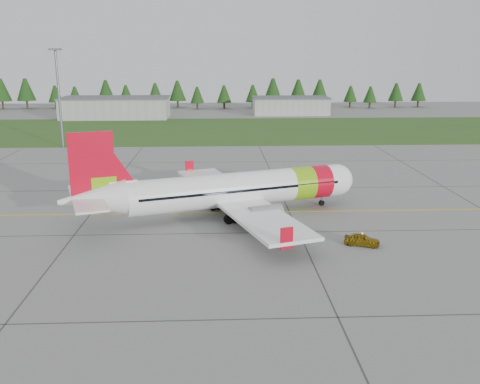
{
  "coord_description": "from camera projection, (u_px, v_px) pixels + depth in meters",
  "views": [
    {
      "loc": [
        0.9,
        -56.64,
        19.61
      ],
      "look_at": [
        3.56,
        4.04,
        3.69
      ],
      "focal_mm": 40.0,
      "sensor_mm": 36.0,
      "label": 1
    }
  ],
  "objects": [
    {
      "name": "service_van",
      "position": [
        82.0,
        135.0,
        114.58
      ],
      "size": [
        1.95,
        1.88,
        4.67
      ],
      "primitive_type": "imported",
      "rotation": [
        0.0,
        0.0,
        0.24
      ],
      "color": "silver",
      "rests_on": "ground"
    },
    {
      "name": "treeline",
      "position": [
        214.0,
        94.0,
        191.77
      ],
      "size": [
        160.0,
        8.0,
        10.0
      ],
      "primitive_type": null,
      "color": "#1C3F14",
      "rests_on": "ground"
    },
    {
      "name": "grass_strip",
      "position": [
        213.0,
        130.0,
        138.91
      ],
      "size": [
        320.0,
        50.0,
        0.03
      ],
      "primitive_type": "cube",
      "color": "#30561E",
      "rests_on": "ground"
    },
    {
      "name": "hangar_east",
      "position": [
        290.0,
        106.0,
        174.11
      ],
      "size": [
        24.0,
        12.0,
        5.2
      ],
      "primitive_type": "cube",
      "color": "#A8A8A3",
      "rests_on": "ground"
    },
    {
      "name": "ground",
      "position": [
        210.0,
        233.0,
        59.67
      ],
      "size": [
        320.0,
        320.0,
        0.0
      ],
      "primitive_type": "plane",
      "color": "gray",
      "rests_on": "ground"
    },
    {
      "name": "floodlight_mast",
      "position": [
        59.0,
        100.0,
        111.83
      ],
      "size": [
        0.5,
        0.5,
        20.0
      ],
      "primitive_type": "cylinder",
      "color": "slate",
      "rests_on": "ground"
    },
    {
      "name": "aircraft",
      "position": [
        232.0,
        190.0,
        65.49
      ],
      "size": [
        36.01,
        34.12,
        11.26
      ],
      "rotation": [
        0.0,
        0.0,
        0.32
      ],
      "color": "white",
      "rests_on": "ground"
    },
    {
      "name": "follow_me_car",
      "position": [
        363.0,
        229.0,
        55.53
      ],
      "size": [
        1.68,
        1.82,
        3.67
      ],
      "primitive_type": "imported",
      "rotation": [
        0.0,
        0.0,
        1.22
      ],
      "color": "#CA9A0B",
      "rests_on": "ground"
    },
    {
      "name": "taxi_guideline",
      "position": [
        210.0,
        213.0,
        67.4
      ],
      "size": [
        120.0,
        0.25,
        0.02
      ],
      "primitive_type": "cube",
      "color": "gold",
      "rests_on": "ground"
    },
    {
      "name": "hangar_west",
      "position": [
        116.0,
        108.0,
        163.94
      ],
      "size": [
        32.0,
        14.0,
        6.0
      ],
      "primitive_type": "cube",
      "color": "#A8A8A3",
      "rests_on": "ground"
    }
  ]
}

